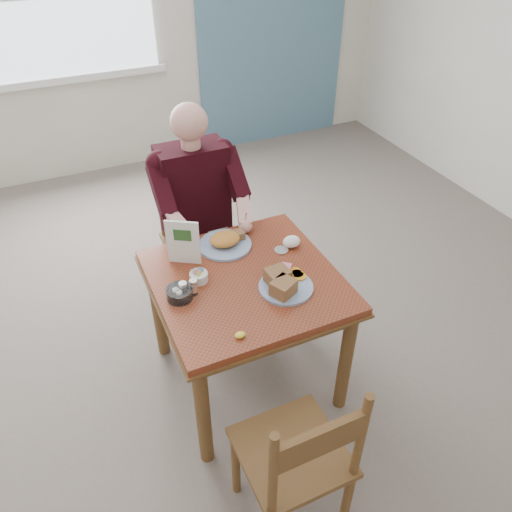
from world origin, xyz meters
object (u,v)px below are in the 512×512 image
table (246,294)px  diner (198,201)px  chair_near (297,460)px  chair_far (197,238)px  far_plate (226,241)px  near_plate (283,283)px

table → diner: (0.00, 0.71, 0.17)m
chair_near → diner: 1.58m
table → chair_far: (0.00, 0.80, -0.16)m
chair_near → diner: size_ratio=0.69×
table → far_plate: far_plate is taller
near_plate → far_plate: size_ratio=1.17×
table → near_plate: 0.25m
chair_near → diner: diner is taller
far_plate → diner: bearing=91.6°
chair_far → diner: size_ratio=0.69×
table → chair_far: size_ratio=0.97×
table → chair_far: chair_far is taller
table → chair_far: bearing=90.0°
chair_far → near_plate: bearing=-81.9°
near_plate → chair_far: bearing=98.1°
chair_far → diner: 0.34m
far_plate → near_plate: bearing=-74.5°
chair_far → near_plate: (0.13, -0.95, 0.30)m
diner → far_plate: bearing=-88.4°
near_plate → far_plate: (-0.12, 0.44, -0.00)m
near_plate → far_plate: bearing=105.5°
diner → table: bearing=-90.0°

